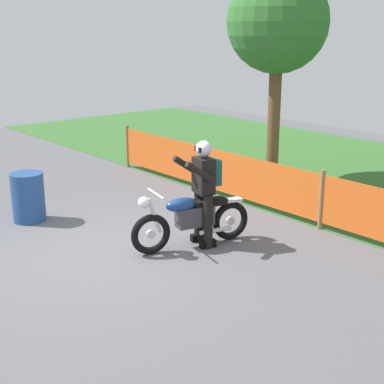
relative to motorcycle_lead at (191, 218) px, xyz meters
name	(u,v)px	position (x,y,z in m)	size (l,w,h in m)	color
ground	(118,251)	(-0.62, -0.97, -0.48)	(24.00, 24.00, 0.02)	#5B5B60
grass_verge	(367,176)	(-0.62, 5.97, -0.46)	(24.00, 7.53, 0.01)	#386B2D
barrier_fence	(258,182)	(-0.62, 2.20, 0.07)	(8.83, 0.08, 1.05)	olive
tree_leftmost	(278,24)	(-1.97, 4.12, 2.95)	(2.20, 2.20, 4.56)	brown
motorcycle_lead	(191,218)	(0.00, 0.00, 0.00)	(0.77, 2.01, 0.97)	black
rider_lead	(204,187)	(0.05, 0.22, 0.48)	(0.64, 0.75, 1.69)	black
oil_drum	(28,197)	(-2.84, -1.41, -0.03)	(0.58, 0.58, 0.88)	navy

